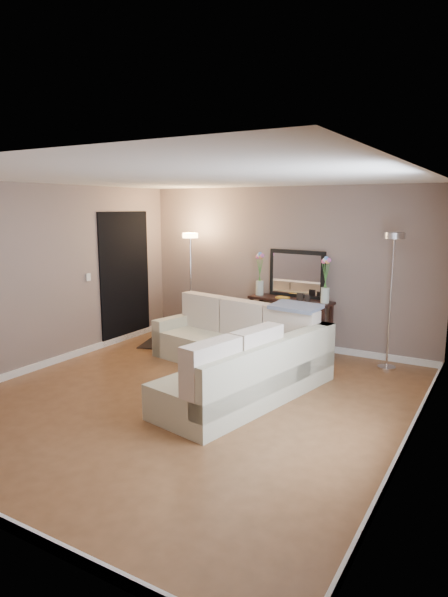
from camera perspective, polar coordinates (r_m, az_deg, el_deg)
The scene contains 21 objects.
floor at distance 6.16m, azimuth -3.83°, elevation -11.35°, with size 5.00×5.50×0.01m, color brown.
ceiling at distance 5.73m, azimuth -4.16°, elevation 13.68°, with size 5.00×5.50×0.01m, color white.
wall_back at distance 8.21m, azimuth 6.93°, elevation 3.52°, with size 5.00×0.02×2.60m, color gray.
wall_left at distance 7.49m, azimuth -20.08°, elevation 2.30°, with size 0.02×5.50×2.60m, color gray.
wall_right at distance 4.87m, azimuth 21.22°, elevation -1.87°, with size 0.02×5.50×2.60m, color gray.
baseboard_back at distance 8.42m, azimuth 6.68°, elevation -4.97°, with size 5.00×0.03×0.10m, color white.
baseboard_left at distance 7.74m, azimuth -19.38°, elevation -6.91°, with size 0.03×5.50×0.10m, color white.
baseboard_right at distance 5.27m, azimuth 20.02°, elevation -15.23°, with size 0.03×5.50×0.10m, color white.
doorway at distance 8.67m, azimuth -11.23°, elevation 2.43°, with size 0.02×1.20×2.20m, color black.
switch_plate at distance 8.05m, azimuth -15.26°, elevation 2.37°, with size 0.02×0.08×0.12m, color white.
sectional_sofa at distance 6.68m, azimuth 1.58°, elevation -6.39°, with size 2.77×2.99×0.93m.
throw_blanket at distance 6.77m, azimuth 8.19°, elevation -0.93°, with size 0.67×0.38×0.05m, color slate.
console_table at distance 8.05m, azimuth 7.00°, elevation -2.55°, with size 1.42×0.53×0.85m.
leaning_mirror at distance 8.03m, azimuth 8.32°, elevation 2.78°, with size 0.98×0.15×0.77m.
table_decor at distance 7.90m, azimuth 7.48°, elevation 0.05°, with size 0.59×0.16×0.14m.
flower_vase_left at distance 8.18m, azimuth 4.11°, elevation 2.41°, with size 0.16×0.14×0.73m.
flower_vase_right at distance 7.62m, azimuth 11.52°, elevation 1.63°, with size 0.16×0.14×0.73m.
floor_lamp_lit at distance 8.55m, azimuth -3.84°, elevation 3.86°, with size 0.33×0.33×1.84m.
floor_lamp_unlit at distance 7.27m, azimuth 18.69°, elevation 2.69°, with size 0.28×0.28×1.94m.
charcoal_rug at distance 8.50m, azimuth -5.05°, elevation -5.10°, with size 1.20×0.90×0.02m, color black.
black_bag at distance 8.44m, azimuth -6.57°, elevation -4.41°, with size 0.34×0.24×0.22m, color black.
Camera 1 is at (3.23, -4.72, 2.28)m, focal length 30.00 mm.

